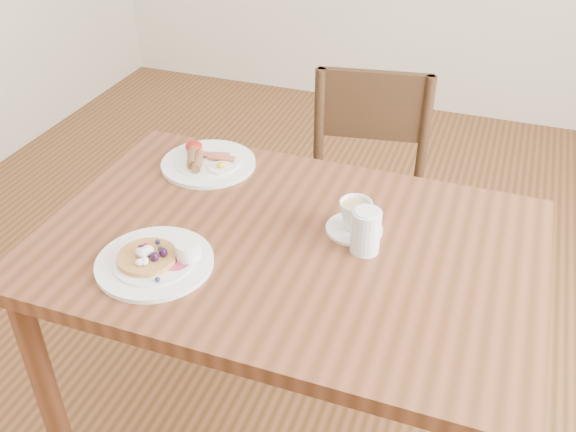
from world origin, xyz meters
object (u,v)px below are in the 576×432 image
Objects in this scene: dining_table at (288,272)px; teacup_saucer at (355,218)px; water_glass at (366,231)px; breakfast_plate at (207,162)px; pancake_plate at (157,260)px; chair_far at (364,194)px.

teacup_saucer is (0.14, 0.09, 0.14)m from dining_table.
breakfast_plate is at bearing 155.91° from water_glass.
pancake_plate is (-0.25, -0.19, 0.11)m from dining_table.
pancake_plate is 2.50× the size of water_glass.
dining_table is 1.36× the size of chair_far.
dining_table is at bearing -172.36° from water_glass.
chair_far is 0.94m from pancake_plate.
breakfast_plate is (-0.38, -0.40, 0.27)m from chair_far.
teacup_saucer is (0.48, -0.17, 0.03)m from breakfast_plate.
water_glass is at bearing 93.23° from chair_far.
chair_far is 8.16× the size of water_glass.
pancake_plate is 0.48m from teacup_saucer.
chair_far is at bearing 100.15° from teacup_saucer.
water_glass is (0.52, -0.23, 0.04)m from breakfast_plate.
water_glass is at bearing -57.91° from teacup_saucer.
water_glass reaches higher than teacup_saucer.
pancake_plate is at bearing -143.73° from teacup_saucer.
water_glass is (0.43, 0.22, 0.04)m from pancake_plate.
chair_far is 3.26× the size of breakfast_plate.
teacup_saucer is 0.08m from water_glass.
water_glass is (0.18, 0.02, 0.15)m from dining_table.
dining_table is at bearing 77.21° from chair_far.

